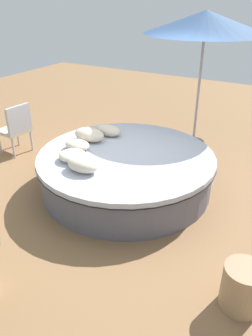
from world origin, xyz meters
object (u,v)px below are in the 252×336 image
Objects in this scene: throw_pillow_2 at (77,145)px; throw_pillow_3 at (73,156)px; patio_chair at (16,126)px; patio_umbrella at (205,23)px; throw_pillow_0 at (109,130)px; throw_pillow_1 at (89,135)px; round_bed at (126,171)px; throw_pillow_4 at (83,165)px; side_table at (242,287)px.

throw_pillow_2 is 0.39m from throw_pillow_3.
patio_umbrella is at bearing -48.30° from patio_chair.
throw_pillow_0 is 0.19× the size of patio_umbrella.
throw_pillow_0 is 0.39m from throw_pillow_1.
throw_pillow_2 is (-0.76, -0.24, 0.37)m from round_bed.
throw_pillow_0 is 0.98× the size of throw_pillow_4.
throw_pillow_4 is (0.52, -0.54, 0.02)m from throw_pillow_2.
side_table is at bearing -33.12° from round_bed.
throw_pillow_3 is (0.07, -1.08, -0.02)m from throw_pillow_0.
throw_pillow_2 is 0.99× the size of throw_pillow_3.
round_bed is at bearing 17.35° from throw_pillow_2.
throw_pillow_0 is at bearing -119.80° from patio_umbrella.
throw_pillow_3 reaches higher than round_bed.
throw_pillow_4 is 3.46m from patio_umbrella.
patio_chair is at bearing -143.21° from patio_umbrella.
throw_pillow_2 reaches higher than round_bed.
throw_pillow_1 is 3.36m from side_table.
patio_umbrella is (2.84, 2.12, 1.78)m from patio_chair.
round_bed is 0.91m from throw_pillow_0.
throw_pillow_1 is 0.76m from throw_pillow_3.
side_table is at bearing -14.71° from throw_pillow_4.
throw_pillow_0 is at bearing 142.01° from round_bed.
patio_chair reaches higher than side_table.
throw_pillow_2 is 3.17m from side_table.
throw_pillow_4 is (0.41, -1.28, 0.01)m from throw_pillow_0.
round_bed is at bearing 146.88° from side_table.
patio_chair is at bearing 168.96° from throw_pillow_2.
throw_pillow_3 is 0.89× the size of throw_pillow_4.
throw_pillow_3 is (0.22, -0.72, -0.03)m from throw_pillow_1.
throw_pillow_0 is (-0.65, 0.51, 0.39)m from round_bed.
throw_pillow_1 is at bearing -118.63° from patio_umbrella.
throw_pillow_4 is at bearing -100.92° from patio_umbrella.
throw_pillow_3 is 0.87× the size of side_table.
throw_pillow_3 is at bearing -134.98° from round_bed.
throw_pillow_0 is 1.10× the size of throw_pillow_3.
throw_pillow_2 is at bearing -84.15° from throw_pillow_1.
throw_pillow_0 is 0.86× the size of throw_pillow_1.
side_table is at bearing -27.71° from throw_pillow_1.
throw_pillow_2 is 0.17× the size of patio_umbrella.
throw_pillow_0 is 1.34m from throw_pillow_4.
throw_pillow_4 is (0.56, -0.92, -0.01)m from throw_pillow_1.
patio_umbrella is (0.34, 2.22, 2.03)m from round_bed.
throw_pillow_2 is 0.75m from throw_pillow_4.
round_bed is 6.53× the size of throw_pillow_2.
patio_chair is 1.97× the size of side_table.
throw_pillow_1 is 1.11× the size of side_table.
round_bed is 0.90m from throw_pillow_3.
patio_umbrella reaches higher than throw_pillow_0.
throw_pillow_0 is 1.12× the size of throw_pillow_2.
patio_umbrella is at bearing 61.37° from throw_pillow_1.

